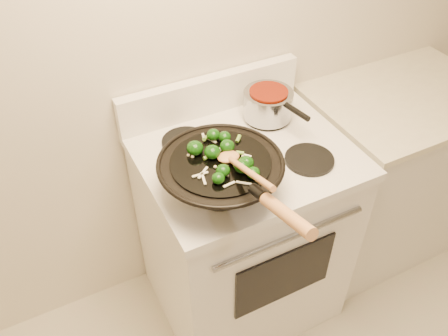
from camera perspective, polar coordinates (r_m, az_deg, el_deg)
name	(u,v)px	position (r m, az deg, el deg)	size (l,w,h in m)	color
stove	(242,231)	(2.08, 2.23, -7.58)	(0.78, 0.67, 1.08)	white
counter_unit	(387,172)	(2.51, 18.98, -0.42)	(0.83, 0.62, 0.91)	white
wok	(221,175)	(1.54, -0.32, -0.84)	(0.41, 0.69, 0.28)	black
stirfry	(223,156)	(1.50, -0.07, 1.51)	(0.23, 0.30, 0.05)	#0D3708
wooden_spoon	(240,165)	(1.43, 1.93, 0.32)	(0.08, 0.33, 0.14)	#B87C48
saucepan	(268,104)	(1.90, 5.35, 7.70)	(0.20, 0.31, 0.11)	#92939A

